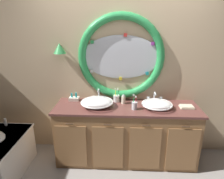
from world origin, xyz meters
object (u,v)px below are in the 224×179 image
object	(u,v)px
sink_basin_left	(97,102)
toothbrush_holder_right	(134,105)
soap_dispenser	(123,100)
sink_basin_right	(157,104)
folded_hand_towel	(187,107)
toiletry_basket	(74,98)
toothbrush_holder_left	(116,98)

from	to	relation	value
sink_basin_left	toothbrush_holder_right	world-z (taller)	toothbrush_holder_right
soap_dispenser	toothbrush_holder_right	bearing A→B (deg)	-52.55
sink_basin_right	folded_hand_towel	distance (m)	0.41
toothbrush_holder_right	soap_dispenser	world-z (taller)	toothbrush_holder_right
sink_basin_left	toiletry_basket	xyz separation A→B (m)	(-0.36, 0.21, -0.04)
sink_basin_right	toothbrush_holder_left	xyz separation A→B (m)	(-0.55, 0.20, 0.00)
sink_basin_left	soap_dispenser	distance (m)	0.38
sink_basin_right	toiletry_basket	size ratio (longest dim) A/B	2.83
sink_basin_right	toothbrush_holder_left	world-z (taller)	toothbrush_holder_left
sink_basin_left	folded_hand_towel	distance (m)	1.21
toothbrush_holder_left	sink_basin_right	bearing A→B (deg)	-19.70
folded_hand_towel	toiletry_basket	distance (m)	1.59
toothbrush_holder_left	toothbrush_holder_right	world-z (taller)	toothbrush_holder_right
toothbrush_holder_left	soap_dispenser	distance (m)	0.12
folded_hand_towel	soap_dispenser	bearing A→B (deg)	172.98
toothbrush_holder_right	toiletry_basket	bearing A→B (deg)	162.42
toothbrush_holder_left	folded_hand_towel	xyz separation A→B (m)	(0.95, -0.17, -0.04)
sink_basin_left	toiletry_basket	world-z (taller)	sink_basin_left
toothbrush_holder_right	sink_basin_left	bearing A→B (deg)	173.01
soap_dispenser	folded_hand_towel	xyz separation A→B (m)	(0.85, -0.11, -0.05)
folded_hand_towel	toiletry_basket	xyz separation A→B (m)	(-1.58, 0.19, 0.02)
toothbrush_holder_left	toothbrush_holder_right	xyz separation A→B (m)	(0.25, -0.26, 0.00)
sink_basin_left	sink_basin_right	xyz separation A→B (m)	(0.81, 0.00, -0.01)
toothbrush_holder_left	toiletry_basket	size ratio (longest dim) A/B	1.40
sink_basin_right	soap_dispenser	world-z (taller)	soap_dispenser
sink_basin_left	toothbrush_holder_left	xyz separation A→B (m)	(0.26, 0.20, -0.01)
toothbrush_holder_left	toiletry_basket	xyz separation A→B (m)	(-0.62, 0.02, -0.02)
sink_basin_left	toothbrush_holder_left	bearing A→B (deg)	37.23
sink_basin_left	toothbrush_holder_left	distance (m)	0.33
sink_basin_left	toothbrush_holder_right	xyz separation A→B (m)	(0.50, -0.06, -0.01)
soap_dispenser	sink_basin_left	bearing A→B (deg)	-160.51
toothbrush_holder_right	soap_dispenser	xyz separation A→B (m)	(-0.14, 0.19, 0.00)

